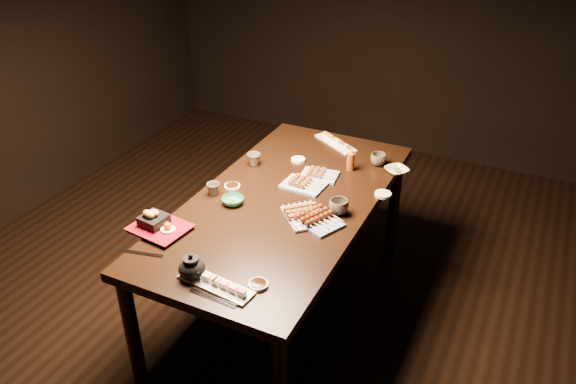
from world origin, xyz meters
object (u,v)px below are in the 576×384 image
(sushi_platter_far, at_px, (336,141))
(teacup_far_right, at_px, (378,159))
(tempura_tray, at_px, (159,222))
(teacup_near_left, at_px, (213,189))
(sushi_platter_near, at_px, (216,282))
(dining_table, at_px, (284,256))
(yakitori_plate_center, at_px, (304,182))
(teacup_mid_right, at_px, (339,207))
(yakitori_plate_left, at_px, (319,172))
(yakitori_plate_right, at_px, (304,213))
(edamame_bowl_green, at_px, (233,201))
(edamame_bowl_cream, at_px, (397,171))
(teacup_far_left, at_px, (254,159))
(condiment_bottle, at_px, (351,159))
(teapot, at_px, (192,266))

(sushi_platter_far, distance_m, teacup_far_right, 0.36)
(tempura_tray, height_order, teacup_far_right, tempura_tray)
(teacup_near_left, bearing_deg, sushi_platter_near, -57.02)
(dining_table, bearing_deg, sushi_platter_near, -69.85)
(dining_table, distance_m, sushi_platter_far, 0.85)
(yakitori_plate_center, bearing_deg, teacup_mid_right, -29.09)
(sushi_platter_far, xyz_separation_m, yakitori_plate_left, (0.07, -0.44, 0.01))
(yakitori_plate_right, distance_m, yakitori_plate_left, 0.44)
(yakitori_plate_center, xyz_separation_m, edamame_bowl_green, (-0.26, -0.33, -0.01))
(sushi_platter_near, bearing_deg, teacup_mid_right, 77.77)
(yakitori_plate_right, relative_size, yakitori_plate_left, 1.14)
(tempura_tray, bearing_deg, edamame_bowl_cream, 57.87)
(teacup_far_left, bearing_deg, yakitori_plate_right, -38.19)
(dining_table, relative_size, yakitori_plate_left, 8.77)
(dining_table, bearing_deg, condiment_bottle, 83.14)
(yakitori_plate_right, xyz_separation_m, condiment_bottle, (0.03, 0.58, 0.04))
(condiment_bottle, bearing_deg, teacup_far_left, -160.14)
(teacup_far_right, height_order, condiment_bottle, condiment_bottle)
(sushi_platter_near, bearing_deg, teacup_far_right, 85.19)
(teacup_mid_right, height_order, teapot, teapot)
(teacup_far_left, bearing_deg, dining_table, -39.77)
(dining_table, distance_m, teacup_far_right, 0.79)
(yakitori_plate_right, bearing_deg, edamame_bowl_cream, 112.45)
(sushi_platter_near, bearing_deg, edamame_bowl_cream, 79.46)
(yakitori_plate_center, bearing_deg, yakitori_plate_right, -62.44)
(dining_table, relative_size, yakitori_plate_center, 7.89)
(sushi_platter_near, relative_size, teapot, 2.55)
(yakitori_plate_left, height_order, teapot, teapot)
(dining_table, xyz_separation_m, yakitori_plate_center, (0.04, 0.17, 0.40))
(dining_table, height_order, teacup_mid_right, teacup_mid_right)
(tempura_tray, distance_m, teacup_far_left, 0.80)
(edamame_bowl_cream, height_order, condiment_bottle, condiment_bottle)
(edamame_bowl_green, xyz_separation_m, teacup_far_right, (0.55, 0.75, 0.02))
(sushi_platter_far, distance_m, teacup_near_left, 0.94)
(dining_table, bearing_deg, teapot, -79.36)
(sushi_platter_far, relative_size, teacup_far_right, 3.66)
(sushi_platter_far, xyz_separation_m, edamame_bowl_green, (-0.22, -0.91, -0.00))
(yakitori_plate_right, bearing_deg, edamame_bowl_green, -128.87)
(teacup_far_right, bearing_deg, teacup_mid_right, -91.46)
(sushi_platter_near, bearing_deg, sushi_platter_far, 98.71)
(yakitori_plate_right, relative_size, edamame_bowl_cream, 1.86)
(edamame_bowl_green, bearing_deg, condiment_bottle, 55.90)
(yakitori_plate_left, distance_m, teacup_far_left, 0.40)
(yakitori_plate_right, bearing_deg, yakitori_plate_left, 148.50)
(sushi_platter_near, bearing_deg, tempura_tray, 159.68)
(teapot, bearing_deg, sushi_platter_near, 21.60)
(teacup_far_left, bearing_deg, yakitori_plate_center, -15.88)
(teacup_far_left, bearing_deg, teacup_far_right, 26.15)
(yakitori_plate_right, height_order, teacup_far_right, teacup_far_right)
(edamame_bowl_green, height_order, condiment_bottle, condiment_bottle)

